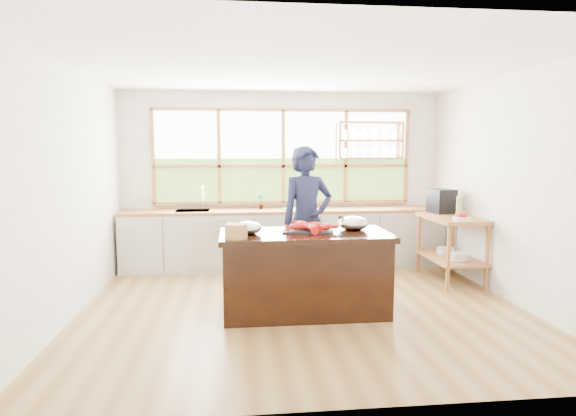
{
  "coord_description": "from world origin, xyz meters",
  "views": [
    {
      "loc": [
        -0.74,
        -5.34,
        1.78
      ],
      "look_at": [
        -0.15,
        0.15,
        1.13
      ],
      "focal_mm": 30.0,
      "sensor_mm": 36.0,
      "label": 1
    }
  ],
  "objects": [
    {
      "name": "ground_plane",
      "position": [
        0.0,
        0.0,
        0.0
      ],
      "size": [
        5.0,
        5.0,
        0.0
      ],
      "primitive_type": "plane",
      "color": "olive"
    },
    {
      "name": "room_shell",
      "position": [
        0.02,
        0.51,
        1.75
      ],
      "size": [
        5.02,
        4.52,
        2.71
      ],
      "color": "white",
      "rests_on": "ground_plane"
    },
    {
      "name": "back_counter",
      "position": [
        -0.02,
        1.94,
        0.45
      ],
      "size": [
        4.9,
        0.63,
        0.9
      ],
      "color": "#AFACA5",
      "rests_on": "ground_plane"
    },
    {
      "name": "right_shelf_unit",
      "position": [
        2.19,
        0.89,
        0.6
      ],
      "size": [
        0.62,
        1.1,
        0.9
      ],
      "color": "#A66032",
      "rests_on": "ground_plane"
    },
    {
      "name": "island",
      "position": [
        0.0,
        -0.2,
        0.45
      ],
      "size": [
        1.85,
        0.9,
        0.9
      ],
      "color": "black",
      "rests_on": "ground_plane"
    },
    {
      "name": "cook",
      "position": [
        0.13,
        0.51,
        0.92
      ],
      "size": [
        0.77,
        0.61,
        1.85
      ],
      "primitive_type": "imported",
      "rotation": [
        0.0,
        0.0,
        0.27
      ],
      "color": "#161A36",
      "rests_on": "ground_plane"
    },
    {
      "name": "potted_plant",
      "position": [
        -0.37,
        2.0,
        1.02
      ],
      "size": [
        0.13,
        0.09,
        0.24
      ],
      "primitive_type": "imported",
      "rotation": [
        0.0,
        0.0,
        -0.04
      ],
      "color": "slate",
      "rests_on": "back_counter"
    },
    {
      "name": "cutting_board",
      "position": [
        0.17,
        1.94,
        0.91
      ],
      "size": [
        0.45,
        0.37,
        0.01
      ],
      "primitive_type": "cube",
      "rotation": [
        0.0,
        0.0,
        -0.18
      ],
      "color": "#61AD3F",
      "rests_on": "back_counter"
    },
    {
      "name": "espresso_machine",
      "position": [
        2.19,
        1.25,
        1.07
      ],
      "size": [
        0.36,
        0.38,
        0.34
      ],
      "primitive_type": "cube",
      "rotation": [
        0.0,
        0.0,
        0.2
      ],
      "color": "black",
      "rests_on": "right_shelf_unit"
    },
    {
      "name": "wine_bottle",
      "position": [
        2.24,
        0.81,
        1.04
      ],
      "size": [
        0.09,
        0.09,
        0.28
      ],
      "primitive_type": "cylinder",
      "rotation": [
        0.0,
        0.0,
        0.27
      ],
      "color": "#8DAA4E",
      "rests_on": "right_shelf_unit"
    },
    {
      "name": "fruit_bowl",
      "position": [
        2.14,
        0.5,
        0.95
      ],
      "size": [
        0.23,
        0.23,
        0.11
      ],
      "color": "silver",
      "rests_on": "right_shelf_unit"
    },
    {
      "name": "slate_board",
      "position": [
        0.05,
        -0.11,
        0.91
      ],
      "size": [
        0.61,
        0.49,
        0.02
      ],
      "primitive_type": "cube",
      "rotation": [
        0.0,
        0.0,
        -0.17
      ],
      "color": "black",
      "rests_on": "island"
    },
    {
      "name": "lobster_pile",
      "position": [
        0.07,
        -0.14,
        0.96
      ],
      "size": [
        0.52,
        0.48,
        0.08
      ],
      "color": "red",
      "rests_on": "slate_board"
    },
    {
      "name": "mixing_bowl_left",
      "position": [
        -0.62,
        -0.21,
        0.96
      ],
      "size": [
        0.3,
        0.3,
        0.15
      ],
      "primitive_type": "ellipsoid",
      "color": "#B3B6BB",
      "rests_on": "island"
    },
    {
      "name": "mixing_bowl_right",
      "position": [
        0.58,
        -0.06,
        0.97
      ],
      "size": [
        0.34,
        0.34,
        0.16
      ],
      "primitive_type": "ellipsoid",
      "color": "#B3B6BB",
      "rests_on": "island"
    },
    {
      "name": "wine_glass",
      "position": [
        0.34,
        -0.47,
        1.06
      ],
      "size": [
        0.08,
        0.08,
        0.22
      ],
      "color": "white",
      "rests_on": "island"
    },
    {
      "name": "wicker_basket",
      "position": [
        -0.75,
        -0.47,
        0.97
      ],
      "size": [
        0.23,
        0.23,
        0.15
      ],
      "primitive_type": "cylinder",
      "color": "#A58143",
      "rests_on": "island"
    },
    {
      "name": "parchment_roll",
      "position": [
        -0.76,
        0.04,
        0.94
      ],
      "size": [
        0.2,
        0.3,
        0.08
      ],
      "primitive_type": "cylinder",
      "rotation": [
        1.57,
        0.0,
        0.45
      ],
      "color": "white",
      "rests_on": "island"
    }
  ]
}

